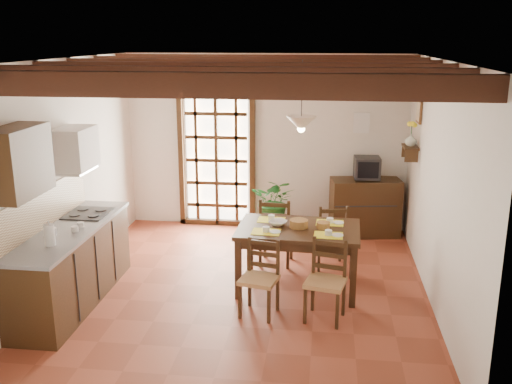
% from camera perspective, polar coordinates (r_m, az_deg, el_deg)
% --- Properties ---
extents(ground_plane, '(5.00, 5.00, 0.00)m').
position_cam_1_polar(ground_plane, '(7.25, -1.19, -9.62)').
color(ground_plane, brown).
extents(room_shell, '(4.52, 5.02, 2.81)m').
position_cam_1_polar(room_shell, '(6.69, -1.28, 4.63)').
color(room_shell, silver).
rests_on(room_shell, ground_plane).
extents(ceiling_beams, '(4.50, 4.34, 0.20)m').
position_cam_1_polar(ceiling_beams, '(6.58, -1.32, 12.13)').
color(ceiling_beams, black).
rests_on(ceiling_beams, room_shell).
extents(french_door, '(1.26, 0.11, 2.32)m').
position_cam_1_polar(french_door, '(9.31, -3.95, 3.65)').
color(french_door, white).
rests_on(french_door, ground_plane).
extents(kitchen_counter, '(0.64, 2.25, 1.38)m').
position_cam_1_polar(kitchen_counter, '(7.07, -17.94, -6.89)').
color(kitchen_counter, '#342110').
rests_on(kitchen_counter, ground_plane).
extents(upper_cabinet, '(0.35, 0.80, 0.70)m').
position_cam_1_polar(upper_cabinet, '(6.14, -22.71, 2.79)').
color(upper_cabinet, '#342110').
rests_on(upper_cabinet, room_shell).
extents(range_hood, '(0.38, 0.60, 0.54)m').
position_cam_1_polar(range_hood, '(7.24, -17.65, 4.08)').
color(range_hood, white).
rests_on(range_hood, room_shell).
extents(counter_items, '(0.50, 1.43, 0.25)m').
position_cam_1_polar(counter_items, '(6.99, -17.96, -2.92)').
color(counter_items, black).
rests_on(counter_items, kitchen_counter).
extents(dining_table, '(1.51, 1.00, 0.80)m').
position_cam_1_polar(dining_table, '(7.02, 4.27, -4.35)').
color(dining_table, '#352011').
rests_on(dining_table, ground_plane).
extents(chair_near_left, '(0.47, 0.46, 0.86)m').
position_cam_1_polar(chair_near_left, '(6.52, 0.33, -9.96)').
color(chair_near_left, '#B4814C').
rests_on(chair_near_left, ground_plane).
extents(chair_near_right, '(0.49, 0.48, 0.90)m').
position_cam_1_polar(chair_near_right, '(6.46, 6.93, -10.24)').
color(chair_near_right, '#B4814C').
rests_on(chair_near_right, ground_plane).
extents(chair_far_left, '(0.47, 0.45, 0.96)m').
position_cam_1_polar(chair_far_left, '(7.89, 2.02, -5.11)').
color(chair_far_left, '#B4814C').
rests_on(chair_far_left, ground_plane).
extents(chair_far_right, '(0.49, 0.47, 0.91)m').
position_cam_1_polar(chair_far_right, '(7.85, 7.43, -5.49)').
color(chair_far_right, '#B4814C').
rests_on(chair_far_right, ground_plane).
extents(table_setting, '(1.08, 0.72, 0.10)m').
position_cam_1_polar(table_setting, '(6.96, 4.30, -2.93)').
color(table_setting, '#FFF628').
rests_on(table_setting, dining_table).
extents(table_bowl, '(0.28, 0.28, 0.05)m').
position_cam_1_polar(table_bowl, '(7.05, 2.19, -3.11)').
color(table_bowl, white).
rests_on(table_bowl, dining_table).
extents(sideboard, '(1.13, 0.64, 0.91)m').
position_cam_1_polar(sideboard, '(9.13, 10.83, -1.51)').
color(sideboard, '#342110').
rests_on(sideboard, ground_plane).
extents(crt_tv, '(0.41, 0.38, 0.33)m').
position_cam_1_polar(crt_tv, '(8.96, 11.04, 2.41)').
color(crt_tv, black).
rests_on(crt_tv, sideboard).
extents(fuse_box, '(0.25, 0.03, 0.32)m').
position_cam_1_polar(fuse_box, '(9.09, 10.51, 6.82)').
color(fuse_box, white).
rests_on(fuse_box, room_shell).
extents(plant_pot, '(0.38, 0.38, 0.23)m').
position_cam_1_polar(plant_pot, '(9.07, 1.87, -3.63)').
color(plant_pot, maroon).
rests_on(plant_pot, ground_plane).
extents(potted_plant, '(1.97, 1.76, 1.97)m').
position_cam_1_polar(potted_plant, '(8.93, 1.90, -0.84)').
color(potted_plant, '#144C19').
rests_on(potted_plant, ground_plane).
extents(wall_shelf, '(0.20, 0.42, 0.20)m').
position_cam_1_polar(wall_shelf, '(8.33, 15.16, 4.11)').
color(wall_shelf, '#342110').
rests_on(wall_shelf, room_shell).
extents(shelf_vase, '(0.15, 0.15, 0.15)m').
position_cam_1_polar(shelf_vase, '(8.31, 15.22, 5.05)').
color(shelf_vase, '#B2BFB2').
rests_on(shelf_vase, wall_shelf).
extents(shelf_flowers, '(0.14, 0.14, 0.36)m').
position_cam_1_polar(shelf_flowers, '(8.27, 15.32, 6.46)').
color(shelf_flowers, '#FFF628').
rests_on(shelf_flowers, shelf_vase).
extents(framed_picture, '(0.03, 0.32, 0.32)m').
position_cam_1_polar(framed_picture, '(8.26, 15.99, 7.75)').
color(framed_picture, brown).
rests_on(framed_picture, room_shell).
extents(pendant_lamp, '(0.36, 0.36, 0.84)m').
position_cam_1_polar(pendant_lamp, '(6.78, 4.55, 6.98)').
color(pendant_lamp, black).
rests_on(pendant_lamp, room_shell).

